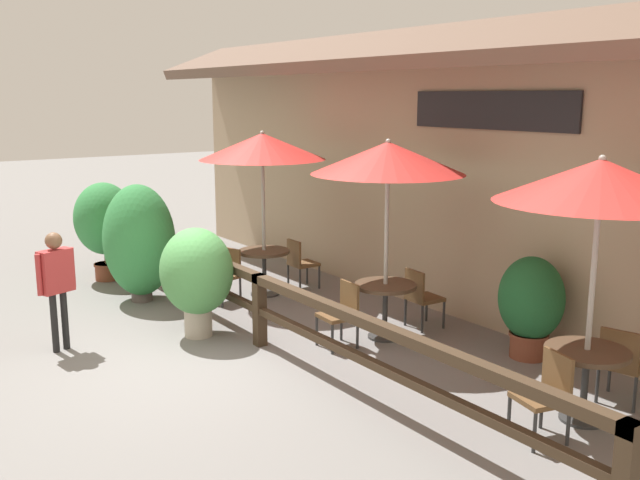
{
  "coord_description": "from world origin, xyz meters",
  "views": [
    {
      "loc": [
        7.66,
        -3.41,
        3.2
      ],
      "look_at": [
        0.76,
        1.47,
        1.48
      ],
      "focal_mm": 40.0,
      "sensor_mm": 36.0,
      "label": 1
    }
  ],
  "objects_px": {
    "chair_near_wallside": "(300,261)",
    "patio_umbrella_far": "(601,181)",
    "chair_near_streetside": "(226,273)",
    "dining_table_far": "(586,364)",
    "chair_middle_wallside": "(421,295)",
    "chair_far_wallside": "(622,362)",
    "patio_umbrella_near": "(262,147)",
    "pedestrian": "(56,275)",
    "chair_far_streetside": "(546,392)",
    "potted_plant_tall_tropical": "(139,241)",
    "chair_middle_streetside": "(341,312)",
    "potted_plant_entrance_palm": "(104,221)",
    "potted_plant_small_flowering": "(197,274)",
    "dining_table_near": "(264,259)",
    "patio_umbrella_middle": "(388,158)",
    "dining_table_middle": "(385,295)",
    "potted_plant_broad_leaf": "(531,303)"
  },
  "relations": [
    {
      "from": "chair_far_streetside",
      "to": "dining_table_middle",
      "type": "bearing_deg",
      "value": -178.14
    },
    {
      "from": "potted_plant_entrance_palm",
      "to": "potted_plant_tall_tropical",
      "type": "bearing_deg",
      "value": -0.08
    },
    {
      "from": "chair_near_wallside",
      "to": "potted_plant_entrance_palm",
      "type": "bearing_deg",
      "value": 46.58
    },
    {
      "from": "dining_table_middle",
      "to": "chair_far_wallside",
      "type": "distance_m",
      "value": 3.11
    },
    {
      "from": "chair_near_wallside",
      "to": "chair_middle_streetside",
      "type": "relative_size",
      "value": 1.0
    },
    {
      "from": "patio_umbrella_near",
      "to": "dining_table_far",
      "type": "xyz_separation_m",
      "value": [
        5.78,
        0.24,
        -1.81
      ]
    },
    {
      "from": "chair_middle_streetside",
      "to": "chair_middle_wallside",
      "type": "height_order",
      "value": "same"
    },
    {
      "from": "chair_near_streetside",
      "to": "chair_middle_wallside",
      "type": "height_order",
      "value": "same"
    },
    {
      "from": "potted_plant_tall_tropical",
      "to": "pedestrian",
      "type": "xyz_separation_m",
      "value": [
        1.56,
        -1.69,
        0.02
      ]
    },
    {
      "from": "patio_umbrella_far",
      "to": "chair_near_streetside",
      "type": "bearing_deg",
      "value": -170.79
    },
    {
      "from": "chair_middle_streetside",
      "to": "chair_far_streetside",
      "type": "distance_m",
      "value": 3.14
    },
    {
      "from": "chair_far_streetside",
      "to": "potted_plant_tall_tropical",
      "type": "bearing_deg",
      "value": -154.69
    },
    {
      "from": "chair_middle_streetside",
      "to": "pedestrian",
      "type": "height_order",
      "value": "pedestrian"
    },
    {
      "from": "patio_umbrella_near",
      "to": "potted_plant_small_flowering",
      "type": "relative_size",
      "value": 1.79
    },
    {
      "from": "dining_table_far",
      "to": "potted_plant_tall_tropical",
      "type": "xyz_separation_m",
      "value": [
        -6.61,
        -2.01,
        0.38
      ]
    },
    {
      "from": "potted_plant_entrance_palm",
      "to": "pedestrian",
      "type": "bearing_deg",
      "value": -28.0
    },
    {
      "from": "chair_far_streetside",
      "to": "chair_far_wallside",
      "type": "xyz_separation_m",
      "value": [
        -0.04,
        1.3,
        0.0
      ]
    },
    {
      "from": "patio_umbrella_far",
      "to": "potted_plant_entrance_palm",
      "type": "bearing_deg",
      "value": -166.3
    },
    {
      "from": "dining_table_near",
      "to": "patio_umbrella_far",
      "type": "xyz_separation_m",
      "value": [
        5.78,
        0.24,
        1.81
      ]
    },
    {
      "from": "chair_middle_wallside",
      "to": "chair_far_wallside",
      "type": "height_order",
      "value": "same"
    },
    {
      "from": "dining_table_near",
      "to": "chair_near_wallside",
      "type": "bearing_deg",
      "value": 88.86
    },
    {
      "from": "chair_near_streetside",
      "to": "dining_table_far",
      "type": "distance_m",
      "value": 5.87
    },
    {
      "from": "patio_umbrella_middle",
      "to": "potted_plant_entrance_palm",
      "type": "bearing_deg",
      "value": -158.88
    },
    {
      "from": "chair_middle_wallside",
      "to": "potted_plant_entrance_palm",
      "type": "bearing_deg",
      "value": 32.21
    },
    {
      "from": "potted_plant_entrance_palm",
      "to": "potted_plant_tall_tropical",
      "type": "distance_m",
      "value": 1.62
    },
    {
      "from": "pedestrian",
      "to": "chair_far_streetside",
      "type": "bearing_deg",
      "value": -78.74
    },
    {
      "from": "chair_near_wallside",
      "to": "chair_middle_wallside",
      "type": "height_order",
      "value": "same"
    },
    {
      "from": "chair_middle_streetside",
      "to": "potted_plant_entrance_palm",
      "type": "bearing_deg",
      "value": -161.47
    },
    {
      "from": "potted_plant_tall_tropical",
      "to": "potted_plant_broad_leaf",
      "type": "height_order",
      "value": "potted_plant_tall_tropical"
    },
    {
      "from": "chair_middle_wallside",
      "to": "pedestrian",
      "type": "distance_m",
      "value": 4.83
    },
    {
      "from": "patio_umbrella_near",
      "to": "chair_near_wallside",
      "type": "xyz_separation_m",
      "value": [
        0.01,
        0.69,
        -1.94
      ]
    },
    {
      "from": "potted_plant_tall_tropical",
      "to": "pedestrian",
      "type": "bearing_deg",
      "value": -47.29
    },
    {
      "from": "chair_far_wallside",
      "to": "potted_plant_broad_leaf",
      "type": "height_order",
      "value": "potted_plant_broad_leaf"
    },
    {
      "from": "chair_near_streetside",
      "to": "patio_umbrella_far",
      "type": "relative_size",
      "value": 0.32
    },
    {
      "from": "dining_table_middle",
      "to": "patio_umbrella_middle",
      "type": "bearing_deg",
      "value": 75.96
    },
    {
      "from": "pedestrian",
      "to": "potted_plant_small_flowering",
      "type": "bearing_deg",
      "value": -36.23
    },
    {
      "from": "chair_middle_streetside",
      "to": "pedestrian",
      "type": "xyz_separation_m",
      "value": [
        -1.94,
        -3.01,
        0.52
      ]
    },
    {
      "from": "potted_plant_tall_tropical",
      "to": "pedestrian",
      "type": "height_order",
      "value": "potted_plant_tall_tropical"
    },
    {
      "from": "patio_umbrella_far",
      "to": "dining_table_far",
      "type": "bearing_deg",
      "value": -153.43
    },
    {
      "from": "dining_table_near",
      "to": "chair_far_streetside",
      "type": "bearing_deg",
      "value": -4.02
    },
    {
      "from": "patio_umbrella_near",
      "to": "pedestrian",
      "type": "distance_m",
      "value": 3.8
    },
    {
      "from": "dining_table_near",
      "to": "dining_table_far",
      "type": "relative_size",
      "value": 1.0
    },
    {
      "from": "patio_umbrella_near",
      "to": "dining_table_far",
      "type": "height_order",
      "value": "patio_umbrella_near"
    },
    {
      "from": "dining_table_far",
      "to": "potted_plant_small_flowering",
      "type": "distance_m",
      "value": 4.99
    },
    {
      "from": "chair_near_wallside",
      "to": "patio_umbrella_far",
      "type": "bearing_deg",
      "value": 177.14
    },
    {
      "from": "dining_table_near",
      "to": "dining_table_middle",
      "type": "relative_size",
      "value": 1.0
    },
    {
      "from": "dining_table_near",
      "to": "patio_umbrella_middle",
      "type": "xyz_separation_m",
      "value": [
        2.74,
        0.24,
        1.81
      ]
    },
    {
      "from": "patio_umbrella_far",
      "to": "potted_plant_broad_leaf",
      "type": "height_order",
      "value": "patio_umbrella_far"
    },
    {
      "from": "chair_near_streetside",
      "to": "dining_table_far",
      "type": "relative_size",
      "value": 1.02
    },
    {
      "from": "chair_far_streetside",
      "to": "potted_plant_tall_tropical",
      "type": "xyz_separation_m",
      "value": [
        -6.63,
        -1.36,
        0.5
      ]
    }
  ]
}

